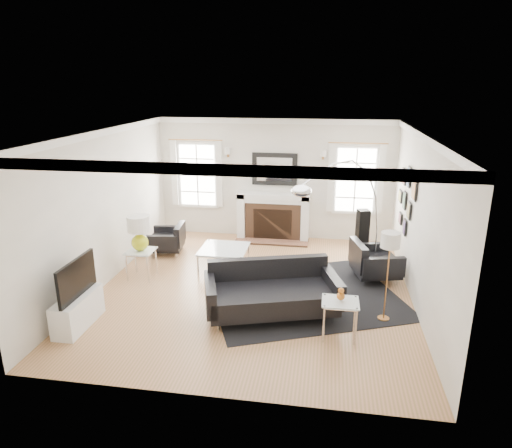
% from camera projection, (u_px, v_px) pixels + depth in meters
% --- Properties ---
extents(floor, '(6.00, 6.00, 0.00)m').
position_uv_depth(floor, '(254.00, 289.00, 8.27)').
color(floor, olive).
rests_on(floor, ground).
extents(back_wall, '(5.50, 0.04, 2.80)m').
position_uv_depth(back_wall, '(275.00, 179.00, 10.67)').
color(back_wall, silver).
rests_on(back_wall, floor).
extents(front_wall, '(5.50, 0.04, 2.80)m').
position_uv_depth(front_wall, '(210.00, 290.00, 5.02)').
color(front_wall, silver).
rests_on(front_wall, floor).
extents(left_wall, '(0.04, 6.00, 2.80)m').
position_uv_depth(left_wall, '(104.00, 208.00, 8.26)').
color(left_wall, silver).
rests_on(left_wall, floor).
extents(right_wall, '(0.04, 6.00, 2.80)m').
position_uv_depth(right_wall, '(420.00, 222.00, 7.43)').
color(right_wall, silver).
rests_on(right_wall, floor).
extents(ceiling, '(5.50, 6.00, 0.02)m').
position_uv_depth(ceiling, '(254.00, 133.00, 7.43)').
color(ceiling, white).
rests_on(ceiling, back_wall).
extents(crown_molding, '(5.50, 6.00, 0.12)m').
position_uv_depth(crown_molding, '(254.00, 136.00, 7.44)').
color(crown_molding, white).
rests_on(crown_molding, back_wall).
extents(fireplace, '(1.70, 0.69, 1.11)m').
position_uv_depth(fireplace, '(273.00, 217.00, 10.73)').
color(fireplace, white).
rests_on(fireplace, floor).
extents(mantel_mirror, '(1.05, 0.07, 0.75)m').
position_uv_depth(mantel_mirror, '(275.00, 169.00, 10.55)').
color(mantel_mirror, black).
rests_on(mantel_mirror, back_wall).
extents(window_left, '(1.24, 0.15, 1.62)m').
position_uv_depth(window_left, '(198.00, 175.00, 10.88)').
color(window_left, white).
rests_on(window_left, back_wall).
extents(window_right, '(1.24, 0.15, 1.62)m').
position_uv_depth(window_right, '(355.00, 180.00, 10.33)').
color(window_right, white).
rests_on(window_right, back_wall).
extents(gallery_wall, '(0.04, 1.73, 1.29)m').
position_uv_depth(gallery_wall, '(407.00, 196.00, 8.62)').
color(gallery_wall, black).
rests_on(gallery_wall, right_wall).
extents(tv_unit, '(0.35, 1.00, 1.09)m').
position_uv_depth(tv_unit, '(78.00, 306.00, 6.93)').
color(tv_unit, white).
rests_on(tv_unit, floor).
extents(area_rug, '(3.94, 3.65, 0.01)m').
position_uv_depth(area_rug, '(304.00, 295.00, 8.01)').
color(area_rug, black).
rests_on(area_rug, floor).
extents(sofa, '(2.29, 1.53, 0.69)m').
position_uv_depth(sofa, '(271.00, 292.00, 7.29)').
color(sofa, black).
rests_on(sofa, floor).
extents(armchair_left, '(0.80, 0.87, 0.53)m').
position_uv_depth(armchair_left, '(169.00, 240.00, 9.92)').
color(armchair_left, black).
rests_on(armchair_left, floor).
extents(armchair_right, '(1.00, 1.07, 0.61)m').
position_uv_depth(armchair_right, '(373.00, 262.00, 8.59)').
color(armchair_right, black).
rests_on(armchair_right, floor).
extents(coffee_table, '(0.93, 0.93, 0.41)m').
position_uv_depth(coffee_table, '(224.00, 250.00, 9.11)').
color(coffee_table, silver).
rests_on(coffee_table, floor).
extents(side_table_left, '(0.50, 0.50, 0.55)m').
position_uv_depth(side_table_left, '(141.00, 256.00, 8.63)').
color(side_table_left, silver).
rests_on(side_table_left, floor).
extents(nesting_table, '(0.53, 0.44, 0.58)m').
position_uv_depth(nesting_table, '(340.00, 309.00, 6.58)').
color(nesting_table, silver).
rests_on(nesting_table, floor).
extents(gourd_lamp, '(0.42, 0.42, 0.68)m').
position_uv_depth(gourd_lamp, '(139.00, 231.00, 8.48)').
color(gourd_lamp, '#BFC919').
rests_on(gourd_lamp, side_table_left).
extents(orange_vase, '(0.12, 0.12, 0.19)m').
position_uv_depth(orange_vase, '(341.00, 295.00, 6.52)').
color(orange_vase, '#B95F17').
rests_on(orange_vase, nesting_table).
extents(arc_floor_lamp, '(1.68, 1.56, 2.39)m').
position_uv_depth(arc_floor_lamp, '(342.00, 217.00, 8.09)').
color(arc_floor_lamp, silver).
rests_on(arc_floor_lamp, floor).
extents(stick_floor_lamp, '(0.29, 0.29, 1.45)m').
position_uv_depth(stick_floor_lamp, '(390.00, 245.00, 6.84)').
color(stick_floor_lamp, '#B6793F').
rests_on(stick_floor_lamp, floor).
extents(speaker_tower, '(0.28, 0.28, 1.12)m').
position_uv_depth(speaker_tower, '(362.00, 236.00, 9.37)').
color(speaker_tower, black).
rests_on(speaker_tower, floor).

